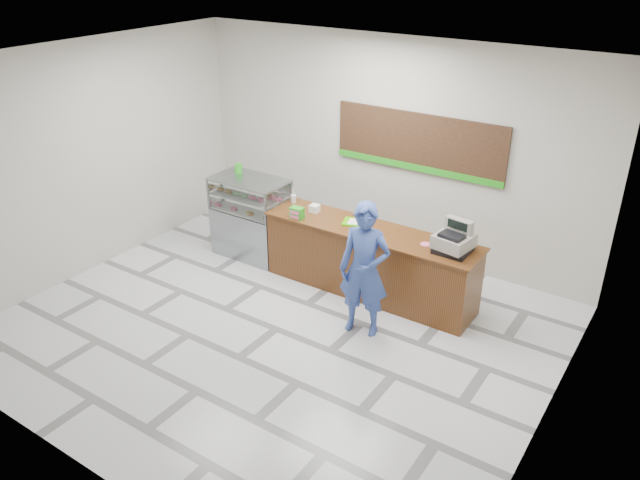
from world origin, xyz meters
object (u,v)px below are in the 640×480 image
Objects in this scene: display_case at (251,217)px; cash_register at (454,240)px; customer at (364,270)px; serving_tray at (357,222)px; sales_counter at (369,261)px.

cash_register reaches higher than display_case.
display_case is 2.81m from customer.
display_case reaches higher than serving_tray.
customer is at bearing -72.06° from serving_tray.
sales_counter is 1.08m from customer.
customer reaches higher than display_case.
cash_register is at bearing 36.27° from customer.
display_case is at bearing -180.00° from sales_counter.
customer reaches higher than serving_tray.
cash_register is 1.52m from serving_tray.
cash_register is 1.13× the size of serving_tray.
cash_register is (1.25, 0.02, 0.67)m from sales_counter.
sales_counter is at bearing 0.00° from display_case.
sales_counter is 6.18× the size of cash_register.
cash_register is at bearing 0.35° from display_case.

